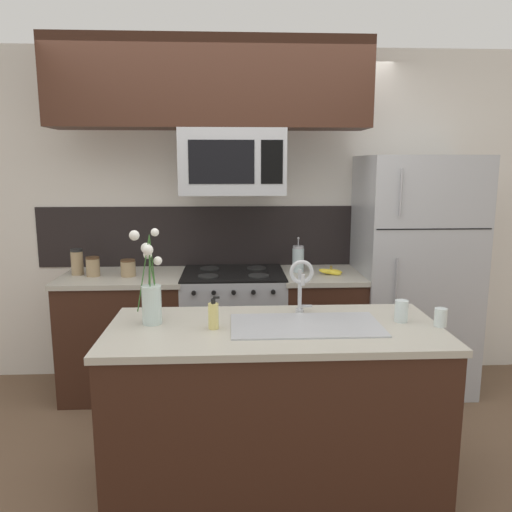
{
  "coord_description": "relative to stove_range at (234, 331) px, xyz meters",
  "views": [
    {
      "loc": [
        -0.01,
        -2.76,
        1.71
      ],
      "look_at": [
        0.14,
        0.27,
        1.16
      ],
      "focal_mm": 35.0,
      "sensor_mm": 36.0,
      "label": 1
    }
  ],
  "objects": [
    {
      "name": "sink_faucet",
      "position": [
        0.36,
        -1.05,
        0.65
      ],
      "size": [
        0.14,
        0.14,
        0.31
      ],
      "color": "#B7BABF",
      "rests_on": "island_counter"
    },
    {
      "name": "rear_partition",
      "position": [
        0.3,
        0.38,
        0.84
      ],
      "size": [
        5.2,
        0.1,
        2.6
      ],
      "primitive_type": "cube",
      "color": "silver",
      "rests_on": "ground"
    },
    {
      "name": "island_counter",
      "position": [
        0.2,
        -1.25,
        -0.01
      ],
      "size": [
        1.69,
        0.76,
        0.91
      ],
      "color": "#381E14",
      "rests_on": "ground"
    },
    {
      "name": "ground_plane",
      "position": [
        -0.0,
        -0.9,
        -0.46
      ],
      "size": [
        10.0,
        10.0,
        0.0
      ],
      "primitive_type": "plane",
      "color": "brown"
    },
    {
      "name": "microwave",
      "position": [
        0.0,
        -0.02,
        1.27
      ],
      "size": [
        0.74,
        0.4,
        0.46
      ],
      "color": "#A8AAAF"
    },
    {
      "name": "banana_bunch",
      "position": [
        0.73,
        -0.06,
        0.47
      ],
      "size": [
        0.19,
        0.12,
        0.07
      ],
      "color": "yellow",
      "rests_on": "back_counter_right"
    },
    {
      "name": "back_counter_right",
      "position": [
        0.67,
        0.0,
        -0.01
      ],
      "size": [
        0.61,
        0.65,
        0.91
      ],
      "color": "#381E14",
      "rests_on": "ground"
    },
    {
      "name": "refrigerator",
      "position": [
        1.38,
        0.02,
        0.43
      ],
      "size": [
        0.84,
        0.74,
        1.78
      ],
      "color": "#A8AAAF",
      "rests_on": "ground"
    },
    {
      "name": "back_counter_left",
      "position": [
        -0.82,
        0.0,
        -0.01
      ],
      "size": [
        0.91,
        0.65,
        0.91
      ],
      "color": "#381E14",
      "rests_on": "ground"
    },
    {
      "name": "drinking_glass",
      "position": [
        0.87,
        -1.2,
        0.5
      ],
      "size": [
        0.07,
        0.07,
        0.11
      ],
      "color": "silver",
      "rests_on": "island_counter"
    },
    {
      "name": "dish_soap_bottle",
      "position": [
        -0.1,
        -1.27,
        0.52
      ],
      "size": [
        0.06,
        0.05,
        0.16
      ],
      "color": "#DBCC75",
      "rests_on": "island_counter"
    },
    {
      "name": "spare_glass",
      "position": [
        1.04,
        -1.29,
        0.49
      ],
      "size": [
        0.06,
        0.06,
        0.09
      ],
      "color": "silver",
      "rests_on": "island_counter"
    },
    {
      "name": "storage_jar_medium",
      "position": [
        -1.03,
        -0.02,
        0.52
      ],
      "size": [
        0.1,
        0.1,
        0.14
      ],
      "color": "#997F5B",
      "rests_on": "back_counter_left"
    },
    {
      "name": "storage_jar_tall",
      "position": [
        -1.16,
        0.03,
        0.54
      ],
      "size": [
        0.09,
        0.09,
        0.19
      ],
      "color": "#997F5B",
      "rests_on": "back_counter_left"
    },
    {
      "name": "storage_jar_short",
      "position": [
        -0.77,
        -0.04,
        0.51
      ],
      "size": [
        0.11,
        0.11,
        0.12
      ],
      "color": "#997F5B",
      "rests_on": "back_counter_left"
    },
    {
      "name": "kitchen_sink",
      "position": [
        0.36,
        -1.25,
        0.38
      ],
      "size": [
        0.76,
        0.4,
        0.16
      ],
      "color": "#ADAFB5",
      "rests_on": "island_counter"
    },
    {
      "name": "flower_vase",
      "position": [
        -0.43,
        -1.17,
        0.6
      ],
      "size": [
        0.16,
        0.14,
        0.49
      ],
      "color": "silver",
      "rests_on": "island_counter"
    },
    {
      "name": "stove_range",
      "position": [
        0.0,
        0.0,
        0.0
      ],
      "size": [
        0.76,
        0.64,
        0.93
      ],
      "color": "#A8AAAF",
      "rests_on": "ground"
    },
    {
      "name": "french_press",
      "position": [
        0.5,
        0.06,
        0.55
      ],
      "size": [
        0.09,
        0.09,
        0.27
      ],
      "color": "silver",
      "rests_on": "back_counter_right"
    },
    {
      "name": "splash_band",
      "position": [
        -0.0,
        0.32,
        0.69
      ],
      "size": [
        3.09,
        0.01,
        0.48
      ],
      "primitive_type": "cube",
      "color": "black",
      "rests_on": "rear_partition"
    },
    {
      "name": "upper_cabinet_band",
      "position": [
        -0.15,
        -0.05,
        1.8
      ],
      "size": [
        2.22,
        0.34,
        0.6
      ],
      "primitive_type": "cube",
      "color": "#381E14"
    }
  ]
}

